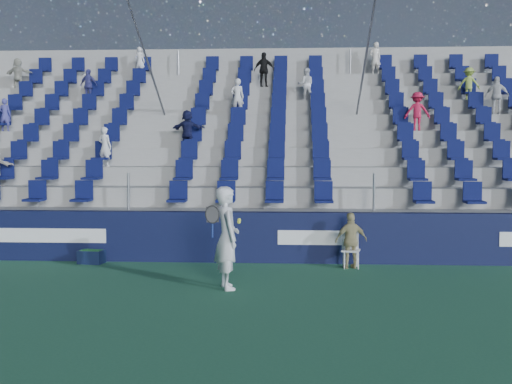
% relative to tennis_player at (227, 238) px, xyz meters
% --- Properties ---
extents(ground, '(70.00, 70.00, 0.00)m').
position_rel_tennis_player_xyz_m(ground, '(0.21, -0.28, -0.99)').
color(ground, '#2F6E4A').
rests_on(ground, ground).
extents(sponsor_wall, '(24.00, 0.32, 1.20)m').
position_rel_tennis_player_xyz_m(sponsor_wall, '(0.21, 2.87, -0.39)').
color(sponsor_wall, '#0E1335').
rests_on(sponsor_wall, ground).
extents(grandstand, '(24.00, 8.17, 6.63)m').
position_rel_tennis_player_xyz_m(grandstand, '(0.21, 7.96, 1.14)').
color(grandstand, '#9E9D98').
rests_on(grandstand, ground).
extents(tennis_player, '(0.75, 0.84, 1.99)m').
position_rel_tennis_player_xyz_m(tennis_player, '(0.00, 0.00, 0.00)').
color(tennis_player, silver).
rests_on(tennis_player, ground).
extents(line_judge_chair, '(0.46, 0.47, 0.87)m').
position_rel_tennis_player_xyz_m(line_judge_chair, '(2.58, 2.36, -0.50)').
color(line_judge_chair, white).
rests_on(line_judge_chair, ground).
extents(line_judge, '(0.80, 0.48, 1.27)m').
position_rel_tennis_player_xyz_m(line_judge, '(2.58, 2.22, -0.36)').
color(line_judge, tan).
rests_on(line_judge, ground).
extents(ball_bin, '(0.62, 0.46, 0.32)m').
position_rel_tennis_player_xyz_m(ball_bin, '(-3.47, 2.47, -0.82)').
color(ball_bin, '#0E1836').
rests_on(ball_bin, ground).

